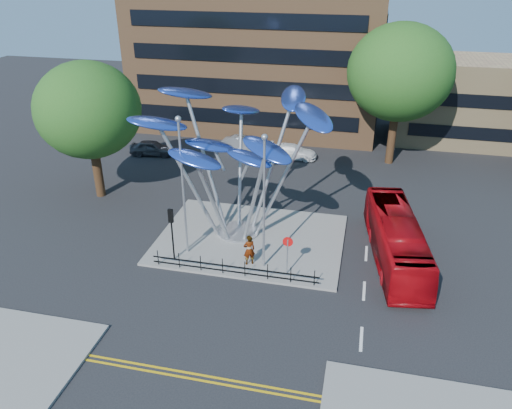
% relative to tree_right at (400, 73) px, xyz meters
% --- Properties ---
extents(ground, '(120.00, 120.00, 0.00)m').
position_rel_tree_right_xyz_m(ground, '(-8.00, -22.00, -8.04)').
color(ground, black).
rests_on(ground, ground).
extents(traffic_island, '(12.00, 9.00, 0.15)m').
position_rel_tree_right_xyz_m(traffic_island, '(-9.00, -16.00, -7.96)').
color(traffic_island, slate).
rests_on(traffic_island, ground).
extents(double_yellow_near, '(40.00, 0.12, 0.01)m').
position_rel_tree_right_xyz_m(double_yellow_near, '(-8.00, -28.00, -8.03)').
color(double_yellow_near, gold).
rests_on(double_yellow_near, ground).
extents(double_yellow_far, '(40.00, 0.12, 0.01)m').
position_rel_tree_right_xyz_m(double_yellow_far, '(-8.00, -28.30, -8.03)').
color(double_yellow_far, gold).
rests_on(double_yellow_far, ground).
extents(low_building_near, '(15.00, 8.00, 8.00)m').
position_rel_tree_right_xyz_m(low_building_near, '(8.00, 8.00, -4.04)').
color(low_building_near, tan).
rests_on(low_building_near, ground).
extents(tree_right, '(8.80, 8.80, 12.11)m').
position_rel_tree_right_xyz_m(tree_right, '(0.00, 0.00, 0.00)').
color(tree_right, black).
rests_on(tree_right, ground).
extents(tree_left, '(7.60, 7.60, 10.32)m').
position_rel_tree_right_xyz_m(tree_left, '(-22.00, -12.00, -1.24)').
color(tree_left, black).
rests_on(tree_left, ground).
extents(leaf_sculpture, '(12.72, 9.54, 9.51)m').
position_rel_tree_right_xyz_m(leaf_sculpture, '(-10.07, -15.32, -1.16)').
color(leaf_sculpture, '#9EA0A5').
rests_on(leaf_sculpture, traffic_island).
extents(street_lamp_left, '(0.36, 0.36, 8.80)m').
position_rel_tree_right_xyz_m(street_lamp_left, '(-12.50, -18.50, -2.68)').
color(street_lamp_left, '#9EA0A5').
rests_on(street_lamp_left, traffic_island).
extents(street_lamp_right, '(0.36, 0.36, 8.30)m').
position_rel_tree_right_xyz_m(street_lamp_right, '(-7.50, -19.00, -2.94)').
color(street_lamp_right, '#9EA0A5').
rests_on(street_lamp_right, traffic_island).
extents(traffic_light_island, '(0.28, 0.18, 3.42)m').
position_rel_tree_right_xyz_m(traffic_light_island, '(-13.00, -19.50, -5.42)').
color(traffic_light_island, black).
rests_on(traffic_light_island, traffic_island).
extents(no_entry_sign_island, '(0.60, 0.10, 2.45)m').
position_rel_tree_right_xyz_m(no_entry_sign_island, '(-6.00, -19.48, -6.22)').
color(no_entry_sign_island, '#9EA0A5').
rests_on(no_entry_sign_island, traffic_island).
extents(pedestrian_railing_front, '(10.00, 0.06, 1.00)m').
position_rel_tree_right_xyz_m(pedestrian_railing_front, '(-9.00, -20.30, -7.48)').
color(pedestrian_railing_front, black).
rests_on(pedestrian_railing_front, traffic_island).
extents(red_bus, '(4.01, 10.61, 2.88)m').
position_rel_tree_right_xyz_m(red_bus, '(0.14, -16.30, -6.59)').
color(red_bus, '#9F070E').
rests_on(red_bus, ground).
extents(pedestrian, '(0.85, 0.76, 1.96)m').
position_rel_tree_right_xyz_m(pedestrian, '(-8.39, -18.99, -6.90)').
color(pedestrian, gray).
rests_on(pedestrian, traffic_island).
extents(parked_car_left, '(4.24, 2.13, 1.39)m').
position_rel_tree_right_xyz_m(parked_car_left, '(-21.57, -2.99, -7.34)').
color(parked_car_left, '#42434A').
rests_on(parked_car_left, ground).
extents(parked_car_mid, '(3.94, 1.47, 1.29)m').
position_rel_tree_right_xyz_m(parked_car_mid, '(-13.69, 0.31, -7.39)').
color(parked_car_mid, '#9EA2A6').
rests_on(parked_car_mid, ground).
extents(parked_car_right, '(4.49, 1.91, 1.29)m').
position_rel_tree_right_xyz_m(parked_car_right, '(-8.67, -0.87, -7.39)').
color(parked_car_right, white).
rests_on(parked_car_right, ground).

